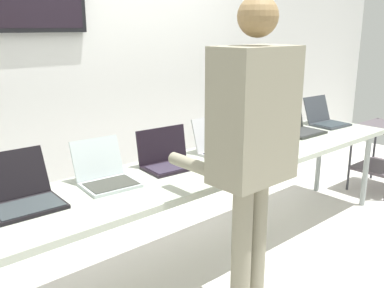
% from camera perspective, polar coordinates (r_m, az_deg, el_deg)
% --- Properties ---
extents(ground, '(8.00, 8.00, 0.04)m').
position_cam_1_polar(ground, '(3.26, 2.63, -15.32)').
color(ground, beige).
extents(back_wall, '(8.00, 0.11, 2.78)m').
position_cam_1_polar(back_wall, '(3.70, -9.74, 11.37)').
color(back_wall, silver).
rests_on(back_wall, ground).
extents(workbench, '(3.71, 0.70, 0.75)m').
position_cam_1_polar(workbench, '(2.96, 2.80, -3.19)').
color(workbench, '#A5AD9C').
rests_on(workbench, ground).
extents(laptop_station_0, '(0.36, 0.39, 0.26)m').
position_cam_1_polar(laptop_station_0, '(2.40, -21.72, -6.24)').
color(laptop_station_0, black).
rests_on(laptop_station_0, workbench).
extents(laptop_station_1, '(0.33, 0.36, 0.25)m').
position_cam_1_polar(laptop_station_1, '(2.57, -11.51, -4.00)').
color(laptop_station_1, '#A9B5B5').
rests_on(laptop_station_1, workbench).
extents(laptop_station_2, '(0.40, 0.31, 0.25)m').
position_cam_1_polar(laptop_station_2, '(2.84, -3.10, -1.89)').
color(laptop_station_2, black).
rests_on(laptop_station_2, workbench).
extents(laptop_station_3, '(0.34, 0.33, 0.26)m').
position_cam_1_polar(laptop_station_3, '(3.13, 3.76, -0.19)').
color(laptop_station_3, '#B0B1B4').
rests_on(laptop_station_3, workbench).
extents(laptop_station_4, '(0.35, 0.32, 0.23)m').
position_cam_1_polar(laptop_station_4, '(3.47, 8.76, 1.13)').
color(laptop_station_4, '#38393F').
rests_on(laptop_station_4, workbench).
extents(laptop_station_5, '(0.38, 0.33, 0.27)m').
position_cam_1_polar(laptop_station_5, '(3.84, 13.87, 2.38)').
color(laptop_station_5, '#262824').
rests_on(laptop_station_5, workbench).
extents(laptop_station_6, '(0.35, 0.36, 0.26)m').
position_cam_1_polar(laptop_station_6, '(4.24, 17.37, 3.26)').
color(laptop_station_6, '#33373D').
rests_on(laptop_station_6, workbench).
extents(person, '(0.44, 0.58, 1.79)m').
position_cam_1_polar(person, '(2.21, 8.00, 0.71)').
color(person, gray).
rests_on(person, ground).
extents(storage_cart, '(0.56, 0.44, 0.69)m').
position_cam_1_polar(storage_cart, '(4.78, 24.08, -0.39)').
color(storage_cart, '#4E454C').
rests_on(storage_cart, ground).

